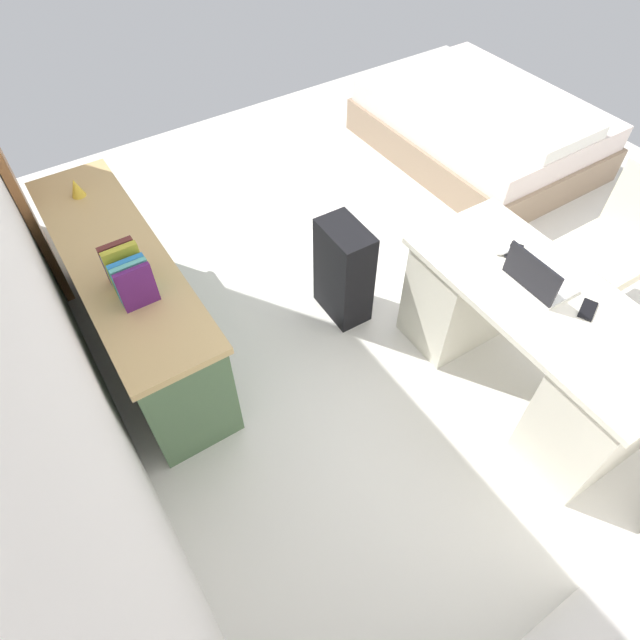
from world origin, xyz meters
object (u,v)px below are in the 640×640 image
laptop (537,278)px  cell_phone_near_laptop (588,310)px  suitcase_black (344,272)px  figurine_small (76,188)px  bed (480,128)px  credenza (133,301)px  cell_phone_by_mouse (514,251)px  office_chair (610,255)px  desk (526,342)px  computer_mouse (503,250)px

laptop → cell_phone_near_laptop: 0.27m
suitcase_black → figurine_small: figurine_small is taller
bed → suitcase_black: size_ratio=2.85×
credenza → bed: (0.43, -3.20, -0.12)m
cell_phone_by_mouse → credenza: bearing=30.1°
suitcase_black → cell_phone_near_laptop: bearing=-152.5°
office_chair → bed: bearing=-20.2°
cell_phone_by_mouse → figurine_small: (1.74, 1.76, 0.04)m
office_chair → laptop: laptop is taller
desk → bed: bearing=-39.1°
desk → computer_mouse: 0.51m
computer_mouse → cell_phone_near_laptop: (-0.51, -0.04, -0.01)m
computer_mouse → figurine_small: (1.70, 1.71, 0.03)m
office_chair → suitcase_black: bearing=58.9°
office_chair → suitcase_black: (0.84, 1.39, -0.09)m
bed → figurine_small: figurine_small is taller
credenza → desk: bearing=-131.3°
desk → credenza: 2.21m
desk → bed: desk is taller
office_chair → computer_mouse: (0.18, 0.86, 0.33)m
office_chair → figurine_small: bearing=53.8°
bed → cell_phone_near_laptop: 2.56m
office_chair → cell_phone_by_mouse: office_chair is taller
computer_mouse → cell_phone_by_mouse: size_ratio=0.74×
desk → bed: size_ratio=0.76×
desk → cell_phone_by_mouse: size_ratio=10.68×
suitcase_black → laptop: laptop is taller
suitcase_black → cell_phone_by_mouse: cell_phone_by_mouse is taller
suitcase_black → laptop: bearing=-150.7°
credenza → computer_mouse: (-1.11, -1.71, 0.39)m
bed → suitcase_black: (-0.88, 2.02, 0.09)m
suitcase_black → cell_phone_near_laptop: size_ratio=4.91×
computer_mouse → figurine_small: bearing=46.2°
office_chair → credenza: office_chair is taller
bed → suitcase_black: 2.20m
credenza → cell_phone_by_mouse: bearing=-123.0°
computer_mouse → figurine_small: 2.41m
cell_phone_near_laptop → figurine_small: 2.83m
laptop → credenza: bearing=50.5°
office_chair → cell_phone_near_laptop: bearing=112.5°
credenza → suitcase_black: 1.26m
office_chair → laptop: (-0.08, 0.90, 0.37)m
laptop → suitcase_black: bearing=27.9°
laptop → cell_phone_by_mouse: size_ratio=2.31×
laptop → figurine_small: 2.57m
credenza → cell_phone_near_laptop: 2.41m
suitcase_black → cell_phone_by_mouse: (-0.69, -0.59, 0.41)m
laptop → figurine_small: bearing=40.3°
office_chair → cell_phone_by_mouse: bearing=80.0°
office_chair → cell_phone_near_laptop: 0.94m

